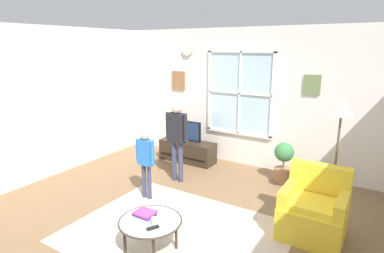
# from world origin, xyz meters

# --- Properties ---
(ground_plane) EXTENTS (6.45, 5.90, 0.02)m
(ground_plane) POSITION_xyz_m (0.00, 0.00, -0.01)
(ground_plane) COLOR brown
(back_wall) EXTENTS (5.85, 0.17, 2.71)m
(back_wall) POSITION_xyz_m (-0.01, 2.71, 1.36)
(back_wall) COLOR silver
(back_wall) RESTS_ON ground_plane
(side_wall_left) EXTENTS (0.12, 5.30, 2.71)m
(side_wall_left) POSITION_xyz_m (-2.99, 0.00, 1.36)
(side_wall_left) COLOR silver
(side_wall_left) RESTS_ON ground_plane
(area_rug) EXTENTS (2.69, 2.11, 0.01)m
(area_rug) POSITION_xyz_m (0.13, -0.15, 0.00)
(area_rug) COLOR #C6B29E
(area_rug) RESTS_ON ground_plane
(tv_stand) EXTENTS (1.18, 0.44, 0.43)m
(tv_stand) POSITION_xyz_m (-1.21, 2.19, 0.22)
(tv_stand) COLOR #2D2319
(tv_stand) RESTS_ON ground_plane
(television) EXTENTS (0.62, 0.08, 0.44)m
(television) POSITION_xyz_m (-1.21, 2.19, 0.66)
(television) COLOR #4C4C4C
(television) RESTS_ON tv_stand
(armchair) EXTENTS (0.76, 0.74, 0.87)m
(armchair) POSITION_xyz_m (1.62, 0.76, 0.33)
(armchair) COLOR yellow
(armchair) RESTS_ON ground_plane
(coffee_table) EXTENTS (0.74, 0.74, 0.42)m
(coffee_table) POSITION_xyz_m (0.10, -0.63, 0.39)
(coffee_table) COLOR #99B2B7
(coffee_table) RESTS_ON ground_plane
(book_stack) EXTENTS (0.25, 0.19, 0.05)m
(book_stack) POSITION_xyz_m (-0.03, -0.58, 0.44)
(book_stack) COLOR #613489
(book_stack) RESTS_ON coffee_table
(cup) EXTENTS (0.07, 0.07, 0.09)m
(cup) POSITION_xyz_m (0.21, -0.69, 0.46)
(cup) COLOR white
(cup) RESTS_ON coffee_table
(remote_near_books) EXTENTS (0.10, 0.14, 0.02)m
(remote_near_books) POSITION_xyz_m (0.23, -0.75, 0.43)
(remote_near_books) COLOR black
(remote_near_books) RESTS_ON coffee_table
(remote_near_cup) EXTENTS (0.10, 0.14, 0.02)m
(remote_near_cup) POSITION_xyz_m (0.06, -0.50, 0.43)
(remote_near_cup) COLOR black
(remote_near_cup) RESTS_ON coffee_table
(person_blue_shirt) EXTENTS (0.34, 0.15, 1.12)m
(person_blue_shirt) POSITION_xyz_m (-0.83, 0.41, 0.70)
(person_blue_shirt) COLOR #333851
(person_blue_shirt) RESTS_ON ground_plane
(person_black_shirt) EXTENTS (0.43, 0.20, 1.44)m
(person_black_shirt) POSITION_xyz_m (-0.80, 1.23, 0.90)
(person_black_shirt) COLOR #333851
(person_black_shirt) RESTS_ON ground_plane
(potted_plant_by_window) EXTENTS (0.34, 0.34, 0.73)m
(potted_plant_by_window) POSITION_xyz_m (0.81, 2.19, 0.39)
(potted_plant_by_window) COLOR #9E6B4C
(potted_plant_by_window) RESTS_ON ground_plane
(floor_lamp) EXTENTS (0.32, 0.32, 1.69)m
(floor_lamp) POSITION_xyz_m (1.74, 1.40, 1.41)
(floor_lamp) COLOR black
(floor_lamp) RESTS_ON ground_plane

